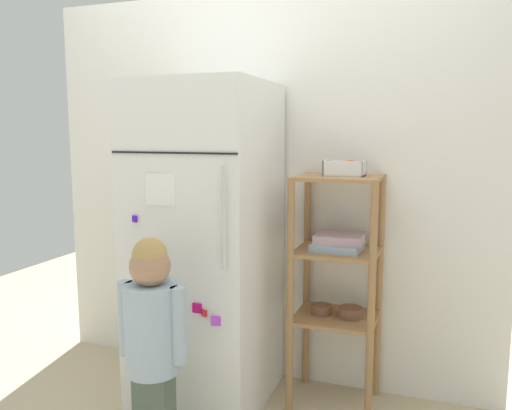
{
  "coord_description": "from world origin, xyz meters",
  "views": [
    {
      "loc": [
        0.9,
        -2.25,
        1.37
      ],
      "look_at": [
        0.09,
        0.02,
        1.02
      ],
      "focal_mm": 35.71,
      "sensor_mm": 36.0,
      "label": 1
    }
  ],
  "objects_px": {
    "child_standing": "(152,328)",
    "refrigerator": "(206,245)",
    "pantry_shelf_unit": "(337,267)",
    "fruit_bin": "(346,169)"
  },
  "relations": [
    {
      "from": "pantry_shelf_unit",
      "to": "refrigerator",
      "type": "bearing_deg",
      "value": -166.85
    },
    {
      "from": "child_standing",
      "to": "fruit_bin",
      "type": "distance_m",
      "value": 1.15
    },
    {
      "from": "child_standing",
      "to": "pantry_shelf_unit",
      "type": "distance_m",
      "value": 0.94
    },
    {
      "from": "child_standing",
      "to": "fruit_bin",
      "type": "xyz_separation_m",
      "value": [
        0.66,
        0.71,
        0.62
      ]
    },
    {
      "from": "refrigerator",
      "to": "fruit_bin",
      "type": "height_order",
      "value": "refrigerator"
    },
    {
      "from": "refrigerator",
      "to": "child_standing",
      "type": "distance_m",
      "value": 0.59
    },
    {
      "from": "child_standing",
      "to": "fruit_bin",
      "type": "bearing_deg",
      "value": 47.44
    },
    {
      "from": "child_standing",
      "to": "fruit_bin",
      "type": "height_order",
      "value": "fruit_bin"
    },
    {
      "from": "child_standing",
      "to": "refrigerator",
      "type": "bearing_deg",
      "value": 90.86
    },
    {
      "from": "refrigerator",
      "to": "fruit_bin",
      "type": "xyz_separation_m",
      "value": [
        0.66,
        0.17,
        0.39
      ]
    }
  ]
}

